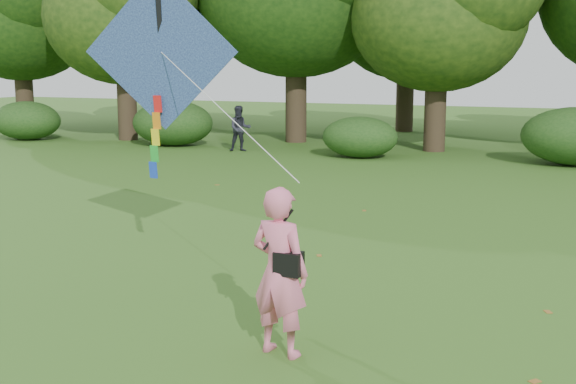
% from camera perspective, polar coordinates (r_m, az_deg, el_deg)
% --- Properties ---
extents(ground, '(100.00, 100.00, 0.00)m').
position_cam_1_polar(ground, '(8.34, -3.38, -12.61)').
color(ground, '#265114').
rests_on(ground, ground).
extents(man_kite_flyer, '(0.77, 0.57, 1.91)m').
position_cam_1_polar(man_kite_flyer, '(8.01, -0.66, -6.31)').
color(man_kite_flyer, pink).
rests_on(man_kite_flyer, ground).
extents(bystander_left, '(1.04, 0.98, 1.70)m').
position_cam_1_polar(bystander_left, '(26.99, -3.82, 5.02)').
color(bystander_left, '#242531').
rests_on(bystander_left, ground).
extents(crossbody_bag, '(0.43, 0.20, 0.73)m').
position_cam_1_polar(crossbody_bag, '(7.90, 0.03, -5.58)').
color(crossbody_bag, black).
rests_on(crossbody_bag, ground).
extents(flying_kite, '(4.47, 2.83, 3.16)m').
position_cam_1_polar(flying_kite, '(11.31, -10.00, 10.62)').
color(flying_kite, '#2535A2').
rests_on(flying_kite, ground).
extents(tree_line, '(54.70, 15.30, 9.48)m').
position_cam_1_polar(tree_line, '(29.92, 20.10, 14.06)').
color(tree_line, '#3A2D1E').
rests_on(tree_line, ground).
extents(shrub_band, '(39.15, 3.22, 1.88)m').
position_cam_1_polar(shrub_band, '(24.95, 13.28, 4.38)').
color(shrub_band, '#264919').
rests_on(shrub_band, ground).
extents(fallen_leaves, '(11.28, 13.54, 0.01)m').
position_cam_1_polar(fallen_leaves, '(9.57, 6.26, -9.58)').
color(fallen_leaves, brown).
rests_on(fallen_leaves, ground).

